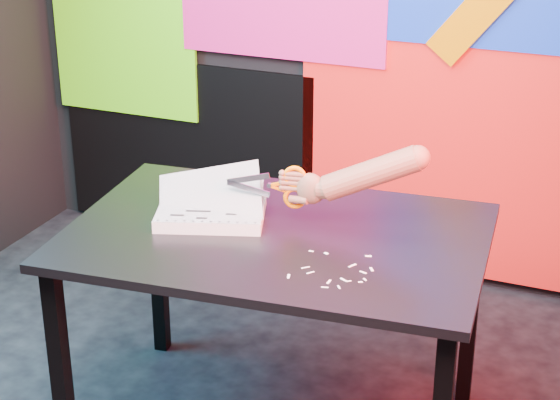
% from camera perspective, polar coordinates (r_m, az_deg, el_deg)
% --- Properties ---
extents(room, '(3.01, 3.01, 2.71)m').
position_cam_1_polar(room, '(2.67, -6.87, 9.19)').
color(room, black).
rests_on(room, ground).
extents(backdrop, '(2.88, 0.05, 2.08)m').
position_cam_1_polar(backdrop, '(4.05, 4.26, 8.31)').
color(backdrop, red).
rests_on(backdrop, ground).
extents(work_table, '(1.37, 0.98, 0.75)m').
position_cam_1_polar(work_table, '(2.95, -0.21, -3.40)').
color(work_table, black).
rests_on(work_table, ground).
extents(printout_stack, '(0.41, 0.35, 0.18)m').
position_cam_1_polar(printout_stack, '(3.01, -4.22, -0.74)').
color(printout_stack, white).
rests_on(printout_stack, work_table).
extents(scissors, '(0.26, 0.06, 0.15)m').
position_cam_1_polar(scissors, '(2.93, 0.56, 0.81)').
color(scissors, '#ACB1BF').
rests_on(scissors, printout_stack).
extents(hand_forearm, '(0.45, 0.14, 0.22)m').
position_cam_1_polar(hand_forearm, '(2.87, 4.94, 1.49)').
color(hand_forearm, brown).
rests_on(hand_forearm, work_table).
extents(paper_clippings, '(0.22, 0.24, 0.00)m').
position_cam_1_polar(paper_clippings, '(2.68, 3.59, -4.38)').
color(paper_clippings, white).
rests_on(paper_clippings, work_table).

